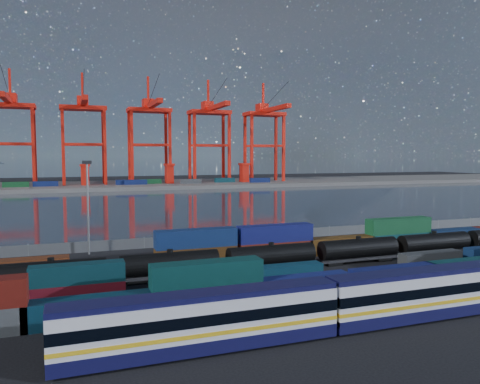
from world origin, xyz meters
name	(u,v)px	position (x,y,z in m)	size (l,w,h in m)	color
ground	(310,274)	(0.00, 0.00, 0.00)	(700.00, 700.00, 0.00)	black
harbor_water	(168,205)	(0.00, 105.00, 0.01)	(700.00, 700.00, 0.00)	#2C333F
far_quay	(131,185)	(0.00, 210.00, 1.00)	(700.00, 70.00, 2.00)	#514F4C
distant_mountains	(97,95)	(63.02, 1600.00, 220.29)	(2470.00, 1100.00, 520.00)	#1E2630
passenger_train	(435,293)	(3.69, -21.00, 2.73)	(77.67, 3.17, 5.44)	silver
container_row_south	(316,279)	(-4.62, -9.92, 2.18)	(141.16, 2.60, 5.54)	#36393B
container_row_mid	(217,278)	(-15.07, -2.21, 1.41)	(140.06, 2.20, 4.69)	#37393C
container_row_north	(311,242)	(6.59, 11.89, 2.24)	(142.53, 2.68, 5.71)	navy
tanker_string	(223,260)	(-12.23, 4.00, 2.19)	(122.69, 3.05, 4.36)	black
waterfront_fence	(243,237)	(0.00, 28.00, 1.00)	(160.12, 0.12, 2.20)	#595B5E
yard_light_mast	(88,202)	(-30.00, 26.00, 9.30)	(1.60, 0.40, 16.60)	slate
gantry_cranes	(117,118)	(-7.50, 203.36, 37.83)	(198.74, 45.57, 61.72)	red
quay_containers	(113,183)	(-11.00, 195.46, 3.30)	(172.58, 10.99, 2.60)	navy
straddle_carriers	(128,173)	(-2.50, 200.00, 7.82)	(140.00, 7.00, 11.10)	red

